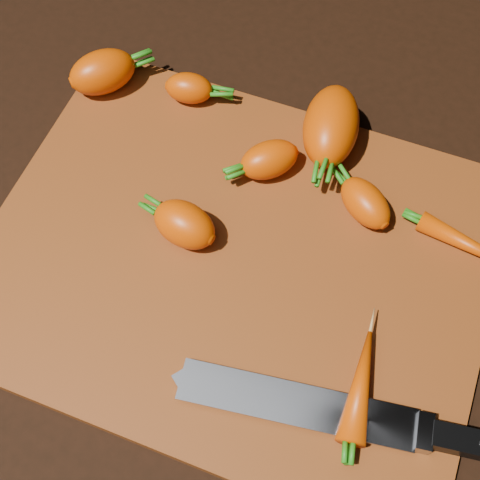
% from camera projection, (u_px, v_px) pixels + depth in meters
% --- Properties ---
extents(ground, '(2.00, 2.00, 0.01)m').
position_uv_depth(ground, '(236.00, 264.00, 0.68)').
color(ground, black).
extents(cutting_board, '(0.50, 0.40, 0.01)m').
position_uv_depth(cutting_board, '(236.00, 259.00, 0.67)').
color(cutting_board, brown).
rests_on(cutting_board, ground).
extents(carrot_0, '(0.09, 0.09, 0.05)m').
position_uv_depth(carrot_0, '(103.00, 72.00, 0.75)').
color(carrot_0, '#EE4E03').
rests_on(carrot_0, cutting_board).
extents(carrot_1, '(0.07, 0.06, 0.04)m').
position_uv_depth(carrot_1, '(184.00, 224.00, 0.66)').
color(carrot_1, '#EE4E03').
rests_on(carrot_1, cutting_board).
extents(carrot_2, '(0.07, 0.11, 0.06)m').
position_uv_depth(carrot_2, '(331.00, 126.00, 0.71)').
color(carrot_2, '#EE4E03').
rests_on(carrot_2, cutting_board).
extents(carrot_3, '(0.07, 0.07, 0.04)m').
position_uv_depth(carrot_3, '(269.00, 160.00, 0.70)').
color(carrot_3, '#EE4E03').
rests_on(carrot_3, cutting_board).
extents(carrot_4, '(0.06, 0.04, 0.03)m').
position_uv_depth(carrot_4, '(189.00, 88.00, 0.75)').
color(carrot_4, '#EE4E03').
rests_on(carrot_4, cutting_board).
extents(carrot_5, '(0.07, 0.07, 0.04)m').
position_uv_depth(carrot_5, '(365.00, 203.00, 0.67)').
color(carrot_5, '#EE4E03').
rests_on(carrot_5, cutting_board).
extents(carrot_6, '(0.12, 0.04, 0.02)m').
position_uv_depth(carrot_6, '(476.00, 249.00, 0.66)').
color(carrot_6, '#EE4E03').
rests_on(carrot_6, cutting_board).
extents(carrot_7, '(0.04, 0.11, 0.03)m').
position_uv_depth(carrot_7, '(361.00, 385.00, 0.59)').
color(carrot_7, '#EE4E03').
rests_on(carrot_7, cutting_board).
extents(knife, '(0.35, 0.08, 0.02)m').
position_uv_depth(knife, '(320.00, 409.00, 0.59)').
color(knife, gray).
rests_on(knife, cutting_board).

